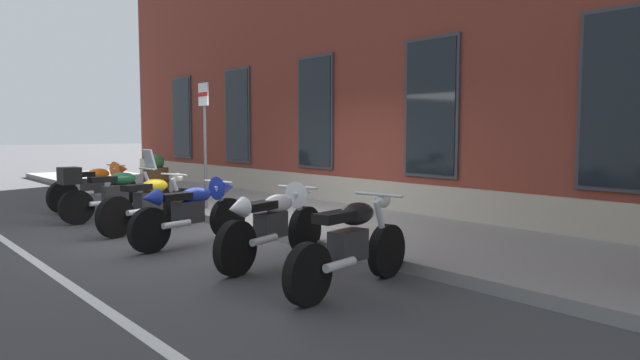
# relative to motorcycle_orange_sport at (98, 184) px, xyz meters

# --- Properties ---
(ground_plane) EXTENTS (140.00, 140.00, 0.00)m
(ground_plane) POSITION_rel_motorcycle_orange_sport_xyz_m (4.13, 0.88, -0.55)
(ground_plane) COLOR #38383A
(sidewalk) EXTENTS (29.07, 3.17, 0.15)m
(sidewalk) POSITION_rel_motorcycle_orange_sport_xyz_m (4.13, 2.46, -0.48)
(sidewalk) COLOR slate
(sidewalk) RESTS_ON ground_plane
(lane_stripe) EXTENTS (29.07, 0.12, 0.01)m
(lane_stripe) POSITION_rel_motorcycle_orange_sport_xyz_m (4.13, -2.32, -0.55)
(lane_stripe) COLOR silver
(lane_stripe) RESTS_ON ground_plane
(motorcycle_orange_sport) EXTENTS (0.79, 2.07, 1.01)m
(motorcycle_orange_sport) POSITION_rel_motorcycle_orange_sport_xyz_m (0.00, 0.00, 0.00)
(motorcycle_orange_sport) COLOR black
(motorcycle_orange_sport) RESTS_ON ground_plane
(motorcycle_green_touring) EXTENTS (0.62, 2.17, 1.33)m
(motorcycle_green_touring) POSITION_rel_motorcycle_orange_sport_xyz_m (1.80, -0.35, 0.00)
(motorcycle_green_touring) COLOR black
(motorcycle_green_touring) RESTS_ON ground_plane
(motorcycle_yellow_naked) EXTENTS (0.85, 2.03, 0.94)m
(motorcycle_yellow_naked) POSITION_rel_motorcycle_orange_sport_xyz_m (3.33, -0.23, -0.07)
(motorcycle_yellow_naked) COLOR black
(motorcycle_yellow_naked) RESTS_ON ground_plane
(motorcycle_blue_sport) EXTENTS (0.69, 2.04, 0.98)m
(motorcycle_blue_sport) POSITION_rel_motorcycle_orange_sport_xyz_m (4.83, -0.20, -0.01)
(motorcycle_blue_sport) COLOR black
(motorcycle_blue_sport) RESTS_ON ground_plane
(motorcycle_white_sport) EXTENTS (0.86, 2.04, 1.01)m
(motorcycle_white_sport) POSITION_rel_motorcycle_orange_sport_xyz_m (6.57, 0.05, -0.00)
(motorcycle_white_sport) COLOR black
(motorcycle_white_sport) RESTS_ON ground_plane
(motorcycle_black_naked) EXTENTS (0.68, 1.99, 0.99)m
(motorcycle_black_naked) POSITION_rel_motorcycle_orange_sport_xyz_m (8.11, -0.08, -0.06)
(motorcycle_black_naked) COLOR black
(motorcycle_black_naked) RESTS_ON ground_plane
(parking_sign) EXTENTS (0.36, 0.07, 2.50)m
(parking_sign) POSITION_rel_motorcycle_orange_sport_xyz_m (2.35, 1.31, 1.20)
(parking_sign) COLOR #4C4C51
(parking_sign) RESTS_ON sidewalk
(barrel_planter) EXTENTS (0.63, 0.63, 0.98)m
(barrel_planter) POSITION_rel_motorcycle_orange_sport_xyz_m (-0.88, 1.70, 0.01)
(barrel_planter) COLOR brown
(barrel_planter) RESTS_ON sidewalk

